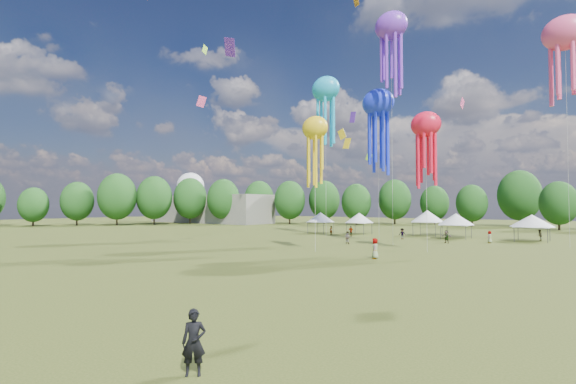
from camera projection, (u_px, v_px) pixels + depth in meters
The scene contains 10 objects.
ground at pixel (109, 311), 18.84m from camera, with size 300.00×300.00×0.00m, color #384416.
observer_main at pixel (194, 342), 11.75m from camera, with size 0.69×0.46×1.90m, color black.
spectator_near at pixel (347, 238), 52.09m from camera, with size 0.79×0.62×1.63m, color gray.
spectators_far at pixel (424, 236), 54.09m from camera, with size 30.09×32.70×1.91m.
festival_tents at pixel (421, 218), 64.40m from camera, with size 37.38×10.30×4.21m.
show_kites at pixel (408, 89), 53.96m from camera, with size 37.46×24.68×29.66m.
small_kites at pixel (396, 37), 54.99m from camera, with size 67.26×57.76×46.58m.
treeline at pixel (434, 197), 71.50m from camera, with size 201.57×95.24×13.43m.
hangar at pixel (210, 209), 119.66m from camera, with size 40.00×12.00×8.00m, color gray.
radome at pixel (190, 191), 134.22m from camera, with size 9.00×9.00×16.00m.
Camera 1 is at (18.06, -10.26, 4.91)m, focal length 25.24 mm.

